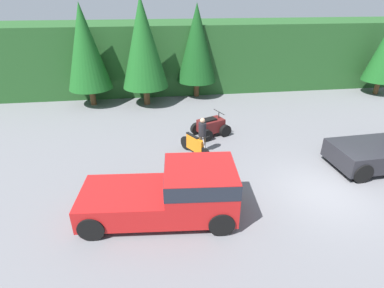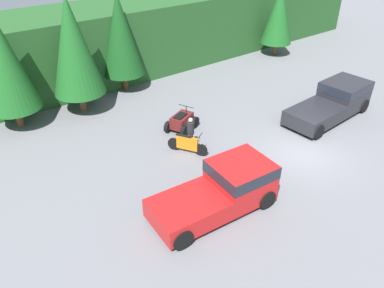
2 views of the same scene
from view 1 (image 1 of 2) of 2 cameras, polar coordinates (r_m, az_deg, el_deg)
The scene contains 9 objects.
ground_plane at distance 13.00m, azimuth 23.97°, elevation -8.52°, with size 80.00×80.00×0.00m, color slate.
hillside_backdrop at distance 26.02m, azimuth 6.96°, elevation 16.71°, with size 44.00×6.00×4.99m.
tree_left at distance 21.35m, azimuth -19.69°, elevation 16.91°, with size 2.89×2.89×6.56m.
tree_mid_left at distance 20.54m, azimuth -9.31°, elevation 18.36°, with size 3.06×3.06×6.95m.
tree_mid_right at distance 22.15m, azimuth 0.92°, elevation 18.54°, with size 2.84×2.84×6.46m.
pickup_truck_red at distance 10.30m, azimuth -3.28°, elevation -9.00°, with size 5.41×2.70×1.90m.
dirt_bike at distance 14.30m, azimuth 0.56°, elevation -0.32°, with size 1.21×1.93×1.19m.
quad_atv at distance 16.33m, azimuth 3.59°, elevation 3.32°, with size 2.21×1.88×1.28m.
rider_person at distance 14.34m, azimuth 1.97°, elevation 1.91°, with size 0.50×0.50×1.79m.
Camera 1 is at (-6.50, -8.78, 7.05)m, focal length 28.00 mm.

